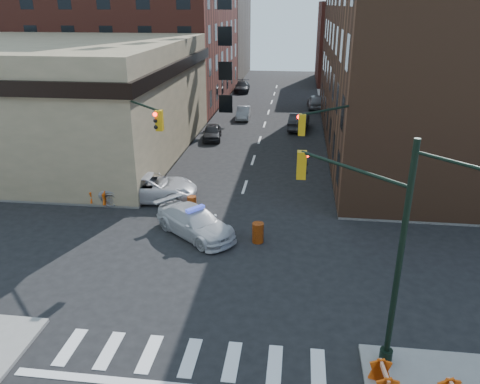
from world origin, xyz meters
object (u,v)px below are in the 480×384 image
(barrel_bank, at_px, (192,204))
(pedestrian_a, at_px, (95,189))
(barrel_road, at_px, (258,233))
(barricade_se_a, at_px, (383,380))
(pedestrian_b, at_px, (38,184))
(barricade_nw_a, at_px, (95,188))
(parked_car_enear, at_px, (299,121))
(pickup, at_px, (149,187))
(parked_car_wnear, at_px, (212,132))
(police_car, at_px, (195,222))
(parked_car_wfar, at_px, (243,113))

(barrel_bank, bearing_deg, pedestrian_a, 176.31)
(barrel_road, height_order, barricade_se_a, barrel_road)
(pedestrian_b, distance_m, barricade_nw_a, 3.55)
(parked_car_enear, bearing_deg, pickup, 69.26)
(pickup, height_order, parked_car_wnear, pickup)
(parked_car_wnear, height_order, pedestrian_b, pedestrian_b)
(pedestrian_a, bearing_deg, pickup, 61.31)
(pickup, relative_size, pedestrian_a, 3.63)
(police_car, relative_size, parked_car_wnear, 1.30)
(parked_car_wnear, bearing_deg, pedestrian_b, -125.21)
(barricade_se_a, bearing_deg, parked_car_enear, -1.05)
(parked_car_enear, relative_size, barrel_bank, 5.15)
(police_car, relative_size, parked_car_wfar, 1.31)
(parked_car_wfar, xyz_separation_m, barrel_road, (4.11, -28.13, -0.12))
(barrel_bank, bearing_deg, barricade_se_a, -55.21)
(parked_car_enear, bearing_deg, parked_car_wnear, 35.65)
(parked_car_wfar, relative_size, barrel_road, 3.69)
(pedestrian_a, distance_m, barrel_bank, 6.23)
(parked_car_wnear, bearing_deg, barrel_road, -79.81)
(barrel_road, distance_m, barrel_bank, 5.49)
(police_car, bearing_deg, pickup, 81.17)
(parked_car_wfar, relative_size, pedestrian_b, 2.14)
(parked_car_wnear, height_order, barrel_road, parked_car_wnear)
(parked_car_enear, distance_m, pedestrian_a, 23.93)
(parked_car_wfar, bearing_deg, barrel_road, -83.92)
(pedestrian_b, bearing_deg, barricade_se_a, -38.18)
(pickup, height_order, barrel_bank, pickup)
(parked_car_wfar, bearing_deg, barricade_nw_a, -108.61)
(barrel_bank, bearing_deg, police_car, -74.05)
(police_car, xyz_separation_m, parked_car_enear, (5.37, 23.86, 0.07))
(barrel_bank, bearing_deg, pickup, 154.59)
(parked_car_wfar, xyz_separation_m, pedestrian_b, (-10.30, -24.13, 0.43))
(barricade_se_a, height_order, barricade_nw_a, barricade_nw_a)
(parked_car_enear, xyz_separation_m, pedestrian_b, (-16.33, -20.27, 0.26))
(police_car, height_order, parked_car_wfar, police_car)
(pedestrian_b, bearing_deg, parked_car_wfar, 64.31)
(barrel_road, height_order, barricade_nw_a, barricade_nw_a)
(police_car, distance_m, pickup, 5.99)
(pedestrian_a, bearing_deg, pedestrian_b, -140.51)
(pickup, bearing_deg, police_car, -144.04)
(parked_car_wnear, distance_m, parked_car_wfar, 8.77)
(police_car, bearing_deg, parked_car_wnear, 47.30)
(pickup, xyz_separation_m, parked_car_enear, (9.33, 19.37, -0.02))
(parked_car_enear, height_order, pedestrian_b, pedestrian_b)
(pickup, bearing_deg, barricade_se_a, -145.59)
(barrel_bank, height_order, barricade_se_a, barricade_se_a)
(parked_car_enear, bearing_deg, barricade_se_a, 99.95)
(police_car, height_order, pedestrian_a, pedestrian_a)
(pedestrian_a, bearing_deg, parked_car_wfar, 117.43)
(police_car, distance_m, parked_car_enear, 24.46)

